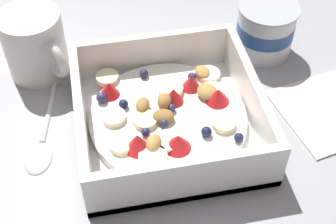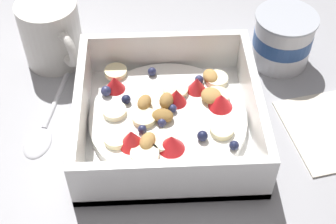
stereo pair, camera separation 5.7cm
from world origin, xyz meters
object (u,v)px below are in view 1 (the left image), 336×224
coffee_mug (36,45)px  folded_napkin (330,110)px  spoon (42,139)px  fruit_bowl (168,118)px  yogurt_cup (265,29)px

coffee_mug → folded_napkin: (0.35, -0.15, -0.04)m
spoon → folded_napkin: spoon is taller
spoon → fruit_bowl: bearing=-3.8°
yogurt_cup → coffee_mug: 0.31m
fruit_bowl → yogurt_cup: yogurt_cup is taller
spoon → folded_napkin: 0.36m
fruit_bowl → spoon: fruit_bowl is taller
spoon → coffee_mug: size_ratio=1.72×
yogurt_cup → coffee_mug: size_ratio=0.82×
yogurt_cup → folded_napkin: 0.14m
spoon → coffee_mug: 0.13m
fruit_bowl → folded_napkin: fruit_bowl is taller
spoon → coffee_mug: coffee_mug is taller
yogurt_cup → coffee_mug: coffee_mug is taller
fruit_bowl → spoon: (-0.15, 0.01, -0.02)m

